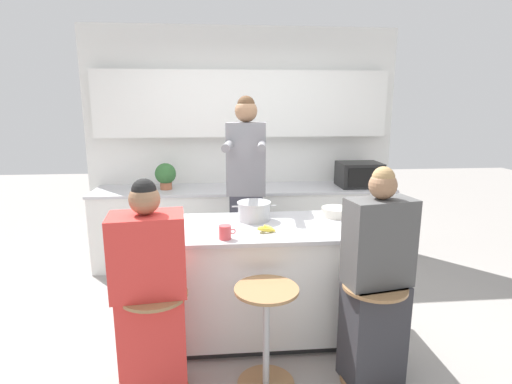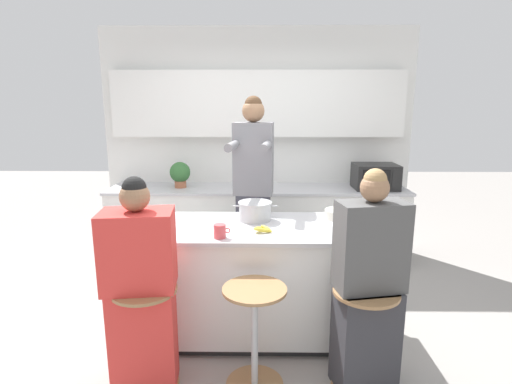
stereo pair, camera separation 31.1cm
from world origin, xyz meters
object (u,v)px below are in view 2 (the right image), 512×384
(person_cooking, at_px, (253,197))
(cooking_pot, at_px, (255,211))
(bar_stool_rightmost, at_px, (364,333))
(coffee_cup_near, at_px, (220,231))
(bar_stool_leftmost, at_px, (147,330))
(bar_stool_center, at_px, (255,330))
(person_seated_near, at_px, (368,294))
(banana_bunch, at_px, (262,229))
(microwave, at_px, (375,176))
(potted_plant, at_px, (180,173))
(fruit_bowl, at_px, (339,214))
(person_wrapped_blanket, at_px, (141,292))
(kitchen_island, at_px, (256,279))

(person_cooking, bearing_deg, cooking_pot, -81.12)
(bar_stool_rightmost, distance_m, coffee_cup_near, 1.15)
(bar_stool_leftmost, xyz_separation_m, bar_stool_center, (0.69, 0.02, 0.00))
(person_seated_near, xyz_separation_m, cooking_pot, (-0.72, 0.81, 0.32))
(banana_bunch, distance_m, microwave, 2.10)
(banana_bunch, bearing_deg, bar_stool_leftmost, -145.54)
(person_seated_near, bearing_deg, bar_stool_center, 169.80)
(bar_stool_leftmost, xyz_separation_m, potted_plant, (-0.20, 2.20, 0.64))
(microwave, bearing_deg, fruit_bowl, -116.67)
(bar_stool_rightmost, relative_size, potted_plant, 2.35)
(cooking_pot, distance_m, coffee_cup_near, 0.51)
(bar_stool_center, height_order, banana_bunch, banana_bunch)
(bar_stool_center, bearing_deg, person_wrapped_blanket, 179.82)
(kitchen_island, distance_m, microwave, 2.09)
(cooking_pot, relative_size, coffee_cup_near, 3.02)
(kitchen_island, distance_m, bar_stool_center, 0.65)
(bar_stool_rightmost, xyz_separation_m, microwave, (0.64, 2.18, 0.62))
(bar_stool_center, bearing_deg, potted_plant, 112.11)
(bar_stool_center, relative_size, potted_plant, 2.35)
(fruit_bowl, height_order, microwave, microwave)
(person_seated_near, distance_m, cooking_pot, 1.13)
(person_cooking, height_order, microwave, person_cooking)
(person_cooking, xyz_separation_m, fruit_bowl, (0.72, -0.51, -0.03))
(person_cooking, relative_size, coffee_cup_near, 16.02)
(bar_stool_rightmost, height_order, coffee_cup_near, coffee_cup_near)
(bar_stool_leftmost, bearing_deg, potted_plant, 95.16)
(bar_stool_center, bearing_deg, fruit_bowl, 51.42)
(banana_bunch, relative_size, potted_plant, 0.54)
(cooking_pot, bearing_deg, kitchen_island, -86.52)
(coffee_cup_near, bearing_deg, bar_stool_center, -55.46)
(fruit_bowl, bearing_deg, person_seated_near, -88.18)
(kitchen_island, height_order, person_cooking, person_cooking)
(person_cooking, relative_size, person_wrapped_blanket, 1.35)
(kitchen_island, bearing_deg, microwave, 48.36)
(fruit_bowl, relative_size, potted_plant, 0.81)
(person_cooking, height_order, fruit_bowl, person_cooking)
(person_wrapped_blanket, xyz_separation_m, potted_plant, (-0.17, 2.19, 0.39))
(bar_stool_center, bearing_deg, coffee_cup_near, 124.54)
(potted_plant, bearing_deg, person_cooking, -43.81)
(person_wrapped_blanket, distance_m, microwave, 2.99)
(person_wrapped_blanket, xyz_separation_m, fruit_bowl, (1.40, 0.85, 0.28))
(bar_stool_center, height_order, person_wrapped_blanket, person_wrapped_blanket)
(bar_stool_center, height_order, bar_stool_rightmost, same)
(fruit_bowl, xyz_separation_m, coffee_cup_near, (-0.93, -0.49, 0.01))
(person_cooking, bearing_deg, bar_stool_center, -82.16)
(bar_stool_rightmost, relative_size, banana_bunch, 4.32)
(bar_stool_rightmost, xyz_separation_m, fruit_bowl, (-0.01, 0.88, 0.53))
(kitchen_island, xyz_separation_m, person_cooking, (-0.03, 0.72, 0.51))
(potted_plant, bearing_deg, banana_bunch, -61.05)
(person_seated_near, distance_m, potted_plant, 2.74)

